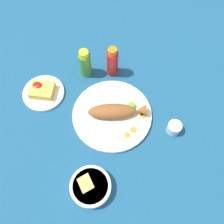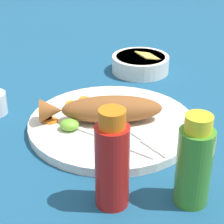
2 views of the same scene
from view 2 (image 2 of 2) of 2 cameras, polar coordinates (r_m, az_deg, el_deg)
name	(u,v)px [view 2 (image 2 of 2)]	position (r m, az deg, el deg)	size (l,w,h in m)	color
ground_plane	(112,128)	(0.86, 0.00, -2.24)	(4.00, 4.00, 0.00)	navy
main_plate	(112,124)	(0.85, 0.00, -1.72)	(0.35, 0.35, 0.02)	white
fried_fish	(105,109)	(0.84, -1.02, 0.39)	(0.26, 0.10, 0.05)	brown
fork_near	(140,137)	(0.79, 4.00, -3.59)	(0.14, 0.14, 0.00)	silver
fork_far	(119,143)	(0.77, 0.96, -4.40)	(0.17, 0.10, 0.00)	silver
carrot_slice_near	(84,99)	(0.94, -3.96, 1.85)	(0.02, 0.02, 0.00)	orange
carrot_slice_mid	(71,104)	(0.92, -5.73, 1.19)	(0.03, 0.03, 0.00)	orange
carrot_slice_far	(46,118)	(0.87, -9.22, -0.84)	(0.03, 0.03, 0.00)	orange
carrot_slice_extra	(51,121)	(0.85, -8.55, -1.21)	(0.03, 0.03, 0.00)	orange
lime_wedge_main	(69,125)	(0.82, -6.04, -1.81)	(0.04, 0.03, 0.02)	#6BB233
hot_sauce_bottle_red	(112,162)	(0.62, 0.02, -7.05)	(0.05, 0.05, 0.17)	#B21914
hot_sauce_bottle_green	(194,163)	(0.64, 11.47, -7.06)	(0.06, 0.06, 0.16)	#3D8428
guacamole_bowl	(140,63)	(1.13, 4.03, 6.92)	(0.16, 0.16, 0.06)	white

